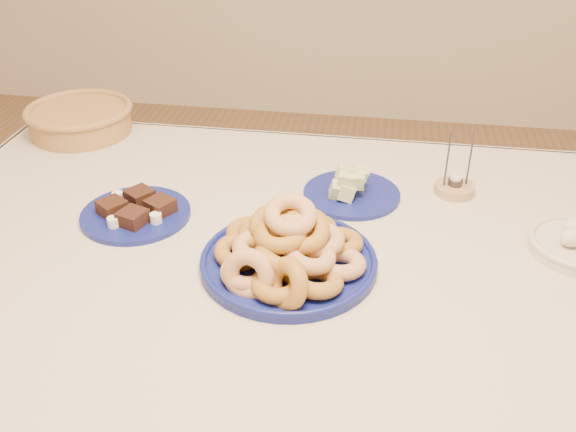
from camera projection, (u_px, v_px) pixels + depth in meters
The scene contains 6 objects.
dining_table at pixel (292, 285), 1.38m from camera, with size 1.71×1.11×0.75m.
donut_platter at pixel (288, 250), 1.23m from camera, with size 0.45×0.45×0.16m.
melon_plate at pixel (351, 186), 1.48m from camera, with size 0.25×0.25×0.08m.
brownie_plate at pixel (136, 212), 1.41m from camera, with size 0.31×0.31×0.04m.
wicker_basket at pixel (80, 118), 1.79m from camera, with size 0.38×0.38×0.08m.
candle_holder at pixel (454, 187), 1.50m from camera, with size 0.12×0.12×0.16m.
Camera 1 is at (0.17, -1.09, 1.49)m, focal length 40.00 mm.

